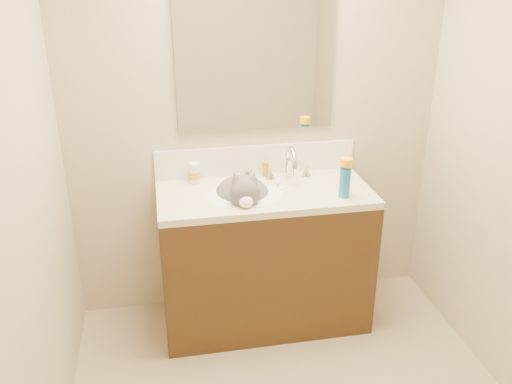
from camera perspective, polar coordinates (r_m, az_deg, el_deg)
name	(u,v)px	position (r m, az deg, el deg)	size (l,w,h in m)	color
room_shell	(322,136)	(1.93, 6.97, 5.86)	(2.24, 2.54, 2.52)	tan
vanity_cabinet	(264,260)	(3.24, 0.88, -7.21)	(1.20, 0.55, 0.82)	#3A2410
counter_slab	(265,194)	(3.04, 0.93, -0.24)	(1.20, 0.55, 0.04)	beige
basin	(245,206)	(3.01, -1.19, -1.50)	(0.45, 0.36, 0.14)	white
faucet	(290,166)	(3.16, 3.64, 2.76)	(0.28, 0.20, 0.21)	silver
cat	(243,197)	(3.01, -1.36, -0.49)	(0.36, 0.45, 0.34)	#4B484B
backsplash	(256,160)	(3.24, 0.00, 3.39)	(1.20, 0.02, 0.18)	silver
mirror	(256,60)	(3.08, 0.00, 13.73)	(0.90, 0.02, 0.80)	white
pill_bottle	(194,173)	(3.15, -6.50, 2.01)	(0.06, 0.06, 0.12)	white
pill_label	(195,175)	(3.15, -6.49, 1.80)	(0.07, 0.07, 0.04)	orange
silver_jar	(248,175)	(3.18, -0.85, 1.84)	(0.05, 0.05, 0.06)	#B7B7BC
amber_bottle	(266,169)	(3.22, 1.02, 2.43)	(0.04, 0.04, 0.09)	#C27716
toothbrush	(279,185)	(3.10, 2.40, 0.70)	(0.01, 0.13, 0.01)	white
toothbrush_head	(279,185)	(3.10, 2.40, 0.75)	(0.01, 0.03, 0.01)	#65ADD8
spray_can	(345,183)	(2.97, 9.32, 0.99)	(0.06, 0.06, 0.17)	#1A6AB7
spray_cap	(346,162)	(2.93, 9.47, 3.13)	(0.07, 0.07, 0.04)	#F8AE1A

